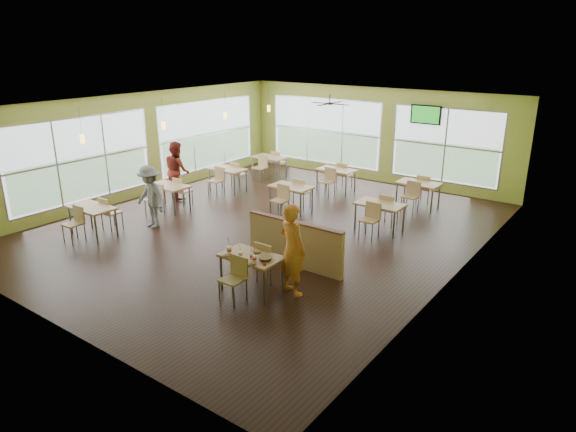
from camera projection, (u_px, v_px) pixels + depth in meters
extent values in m
plane|color=black|center=(267.00, 227.00, 13.54)|extent=(12.00, 12.00, 0.00)
plane|color=white|center=(265.00, 104.00, 12.50)|extent=(12.00, 12.00, 0.00)
cube|color=#9DA944|center=(375.00, 135.00, 17.60)|extent=(10.00, 0.04, 3.20)
cube|color=#9DA944|center=(39.00, 238.00, 8.43)|extent=(10.00, 0.04, 3.20)
cube|color=#9DA944|center=(139.00, 146.00, 15.80)|extent=(0.04, 12.00, 3.20)
cube|color=#9DA944|center=(462.00, 203.00, 10.23)|extent=(0.04, 12.00, 3.20)
cube|color=white|center=(82.00, 160.00, 14.29)|extent=(0.02, 4.50, 2.35)
cube|color=white|center=(208.00, 135.00, 18.11)|extent=(0.02, 4.50, 2.35)
cube|color=white|center=(325.00, 132.00, 18.73)|extent=(4.50, 0.02, 2.35)
cube|color=white|center=(445.00, 146.00, 16.22)|extent=(3.50, 0.02, 2.35)
cube|color=#B7BABC|center=(156.00, 182.00, 16.57)|extent=(0.04, 9.40, 0.05)
cube|color=#B7BABC|center=(379.00, 172.00, 17.85)|extent=(8.00, 0.04, 0.05)
cube|color=tan|center=(251.00, 256.00, 9.89)|extent=(1.20, 0.70, 0.04)
cube|color=brown|center=(251.00, 258.00, 9.90)|extent=(1.22, 0.71, 0.01)
cylinder|color=slate|center=(221.00, 272.00, 10.09)|extent=(0.05, 0.05, 0.71)
cylinder|color=slate|center=(264.00, 287.00, 9.49)|extent=(0.05, 0.05, 0.71)
cylinder|color=slate|center=(241.00, 262.00, 10.54)|extent=(0.05, 0.05, 0.71)
cylinder|color=slate|center=(283.00, 276.00, 9.93)|extent=(0.05, 0.05, 0.71)
cube|color=tan|center=(269.00, 260.00, 10.40)|extent=(0.42, 0.42, 0.04)
cube|color=tan|center=(275.00, 247.00, 10.48)|extent=(0.42, 0.04, 0.40)
cube|color=tan|center=(233.00, 280.00, 9.56)|extent=(0.42, 0.42, 0.04)
cube|color=tan|center=(225.00, 273.00, 9.35)|extent=(0.42, 0.04, 0.40)
cube|color=tan|center=(295.00, 245.00, 11.07)|extent=(2.40, 0.12, 1.00)
cube|color=brown|center=(295.00, 222.00, 10.91)|extent=(2.40, 0.14, 0.04)
cube|color=tan|center=(91.00, 207.00, 12.79)|extent=(1.20, 0.70, 0.04)
cube|color=brown|center=(92.00, 208.00, 12.80)|extent=(1.22, 0.71, 0.01)
cylinder|color=slate|center=(71.00, 221.00, 12.99)|extent=(0.05, 0.05, 0.71)
cylinder|color=slate|center=(96.00, 229.00, 12.39)|extent=(0.05, 0.05, 0.71)
cylinder|color=slate|center=(91.00, 215.00, 13.43)|extent=(0.05, 0.05, 0.71)
cylinder|color=slate|center=(116.00, 223.00, 12.83)|extent=(0.05, 0.05, 0.71)
cube|color=tan|center=(111.00, 212.00, 13.30)|extent=(0.42, 0.42, 0.04)
cube|color=tan|center=(117.00, 203.00, 13.38)|extent=(0.42, 0.04, 0.40)
cube|color=tan|center=(73.00, 224.00, 12.46)|extent=(0.42, 0.42, 0.04)
cube|color=tan|center=(64.00, 218.00, 12.24)|extent=(0.42, 0.04, 0.40)
cube|color=tan|center=(168.00, 186.00, 14.70)|extent=(1.20, 0.70, 0.04)
cube|color=brown|center=(168.00, 187.00, 14.71)|extent=(1.22, 0.71, 0.01)
cylinder|color=slate|center=(149.00, 197.00, 14.90)|extent=(0.05, 0.05, 0.71)
cylinder|color=slate|center=(174.00, 204.00, 14.30)|extent=(0.05, 0.05, 0.71)
cylinder|color=slate|center=(164.00, 193.00, 15.35)|extent=(0.05, 0.05, 0.71)
cylinder|color=slate|center=(190.00, 199.00, 14.74)|extent=(0.05, 0.05, 0.71)
cube|color=tan|center=(183.00, 191.00, 15.21)|extent=(0.42, 0.42, 0.04)
cube|color=tan|center=(187.00, 182.00, 15.29)|extent=(0.42, 0.04, 0.40)
cube|color=tan|center=(154.00, 200.00, 14.37)|extent=(0.42, 0.42, 0.04)
cube|color=tan|center=(148.00, 194.00, 14.15)|extent=(0.42, 0.04, 0.40)
cube|color=tan|center=(227.00, 169.00, 16.61)|extent=(1.20, 0.70, 0.04)
cube|color=brown|center=(227.00, 170.00, 16.62)|extent=(1.22, 0.71, 0.01)
cylinder|color=slate|center=(210.00, 180.00, 16.81)|extent=(0.05, 0.05, 0.71)
cylinder|color=slate|center=(234.00, 185.00, 16.21)|extent=(0.05, 0.05, 0.71)
cylinder|color=slate|center=(222.00, 176.00, 17.26)|extent=(0.05, 0.05, 0.71)
cylinder|color=slate|center=(246.00, 181.00, 16.65)|extent=(0.05, 0.05, 0.71)
cube|color=tan|center=(239.00, 174.00, 17.12)|extent=(0.42, 0.42, 0.04)
cube|color=tan|center=(243.00, 167.00, 17.20)|extent=(0.42, 0.04, 0.40)
cube|color=tan|center=(216.00, 181.00, 16.28)|extent=(0.42, 0.42, 0.04)
cube|color=tan|center=(212.00, 175.00, 16.07)|extent=(0.42, 0.04, 0.40)
cube|color=tan|center=(269.00, 157.00, 18.29)|extent=(1.20, 0.70, 0.04)
cube|color=brown|center=(269.00, 158.00, 18.30)|extent=(1.22, 0.71, 0.01)
cylinder|color=slate|center=(253.00, 167.00, 18.49)|extent=(0.05, 0.05, 0.71)
cylinder|color=slate|center=(276.00, 171.00, 17.89)|extent=(0.05, 0.05, 0.71)
cylinder|color=slate|center=(263.00, 164.00, 18.94)|extent=(0.05, 0.05, 0.71)
cylinder|color=slate|center=(286.00, 168.00, 18.33)|extent=(0.05, 0.05, 0.71)
cube|color=tan|center=(279.00, 162.00, 18.80)|extent=(0.42, 0.42, 0.04)
cube|color=tan|center=(282.00, 155.00, 18.88)|extent=(0.42, 0.04, 0.40)
cube|color=tan|center=(260.00, 168.00, 17.96)|extent=(0.42, 0.42, 0.04)
cube|color=tan|center=(256.00, 163.00, 17.75)|extent=(0.42, 0.04, 0.40)
cube|color=tan|center=(291.00, 187.00, 14.61)|extent=(1.20, 0.70, 0.04)
cube|color=brown|center=(291.00, 187.00, 14.62)|extent=(1.22, 0.71, 0.01)
cylinder|color=slate|center=(270.00, 198.00, 14.81)|extent=(0.05, 0.05, 0.71)
cylinder|color=slate|center=(301.00, 205.00, 14.21)|extent=(0.05, 0.05, 0.71)
cylinder|color=slate|center=(282.00, 194.00, 15.26)|extent=(0.05, 0.05, 0.71)
cylinder|color=slate|center=(312.00, 200.00, 14.66)|extent=(0.05, 0.05, 0.71)
cube|color=tan|center=(302.00, 192.00, 15.12)|extent=(0.42, 0.42, 0.04)
cube|color=tan|center=(306.00, 183.00, 15.20)|extent=(0.42, 0.04, 0.40)
cube|color=tan|center=(279.00, 201.00, 14.28)|extent=(0.42, 0.42, 0.04)
cube|color=tan|center=(275.00, 195.00, 14.07)|extent=(0.42, 0.04, 0.40)
cube|color=tan|center=(336.00, 170.00, 16.52)|extent=(1.20, 0.70, 0.04)
cube|color=brown|center=(336.00, 170.00, 16.53)|extent=(1.22, 0.71, 0.01)
cylinder|color=slate|center=(317.00, 180.00, 16.72)|extent=(0.05, 0.05, 0.71)
cylinder|color=slate|center=(346.00, 186.00, 16.12)|extent=(0.05, 0.05, 0.71)
cylinder|color=slate|center=(327.00, 177.00, 17.17)|extent=(0.05, 0.05, 0.71)
cylinder|color=slate|center=(355.00, 182.00, 16.57)|extent=(0.05, 0.05, 0.71)
cube|color=tan|center=(345.00, 175.00, 17.03)|extent=(0.42, 0.42, 0.04)
cube|color=tan|center=(348.00, 167.00, 17.11)|extent=(0.42, 0.04, 0.40)
cube|color=tan|center=(327.00, 182.00, 16.19)|extent=(0.42, 0.42, 0.04)
cube|color=tan|center=(324.00, 176.00, 15.98)|extent=(0.42, 0.04, 0.40)
cube|color=tan|center=(380.00, 204.00, 13.05)|extent=(1.20, 0.70, 0.04)
cube|color=brown|center=(380.00, 205.00, 13.06)|extent=(1.22, 0.71, 0.01)
cylinder|color=slate|center=(355.00, 217.00, 13.25)|extent=(0.05, 0.05, 0.71)
cylinder|color=slate|center=(394.00, 225.00, 12.65)|extent=(0.05, 0.05, 0.71)
cylinder|color=slate|center=(366.00, 211.00, 13.70)|extent=(0.05, 0.05, 0.71)
cylinder|color=slate|center=(403.00, 219.00, 13.09)|extent=(0.05, 0.05, 0.71)
cube|color=tan|center=(389.00, 209.00, 13.56)|extent=(0.42, 0.42, 0.04)
cube|color=tan|center=(392.00, 199.00, 13.64)|extent=(0.42, 0.04, 0.40)
cube|color=tan|center=(369.00, 220.00, 12.72)|extent=(0.42, 0.42, 0.04)
cube|color=tan|center=(366.00, 214.00, 12.51)|extent=(0.42, 0.04, 0.40)
cube|color=tan|center=(419.00, 183.00, 14.96)|extent=(1.20, 0.70, 0.04)
cube|color=brown|center=(419.00, 184.00, 14.97)|extent=(1.22, 0.71, 0.01)
cylinder|color=slate|center=(396.00, 195.00, 15.16)|extent=(0.05, 0.05, 0.71)
cylinder|color=slate|center=(432.00, 201.00, 14.56)|extent=(0.05, 0.05, 0.71)
cylinder|color=slate|center=(405.00, 190.00, 15.61)|extent=(0.05, 0.05, 0.71)
cylinder|color=slate|center=(439.00, 196.00, 15.01)|extent=(0.05, 0.05, 0.71)
cube|color=tan|center=(425.00, 188.00, 15.47)|extent=(0.42, 0.42, 0.04)
cube|color=tan|center=(428.00, 180.00, 15.55)|extent=(0.42, 0.04, 0.40)
cube|color=tan|center=(410.00, 197.00, 14.63)|extent=(0.42, 0.42, 0.04)
cube|color=tan|center=(408.00, 191.00, 14.42)|extent=(0.42, 0.04, 0.40)
cylinder|color=#2D2119|center=(80.00, 122.00, 12.10)|extent=(0.01, 0.01, 0.70)
cylinder|color=gold|center=(82.00, 139.00, 12.23)|extent=(0.11, 0.11, 0.22)
cylinder|color=#2D2119|center=(162.00, 111.00, 14.01)|extent=(0.01, 0.01, 0.70)
cylinder|color=gold|center=(164.00, 126.00, 14.14)|extent=(0.11, 0.11, 0.22)
cylinder|color=#2D2119|center=(225.00, 103.00, 15.92)|extent=(0.01, 0.01, 0.70)
cylinder|color=gold|center=(225.00, 115.00, 16.05)|extent=(0.11, 0.11, 0.22)
cylinder|color=#2D2119|center=(269.00, 97.00, 17.60)|extent=(0.01, 0.01, 0.70)
cylinder|color=gold|center=(269.00, 108.00, 17.73)|extent=(0.11, 0.11, 0.22)
cylinder|color=#2D2119|center=(330.00, 99.00, 14.83)|extent=(0.03, 0.03, 0.24)
cylinder|color=#2D2119|center=(330.00, 104.00, 14.87)|extent=(0.16, 0.16, 0.06)
cube|color=#2D2119|center=(340.00, 104.00, 14.68)|extent=(0.55, 0.10, 0.01)
cube|color=#2D2119|center=(336.00, 103.00, 15.14)|extent=(0.10, 0.55, 0.01)
cube|color=#2D2119|center=(320.00, 103.00, 15.07)|extent=(0.55, 0.10, 0.01)
cube|color=#2D2119|center=(323.00, 105.00, 14.61)|extent=(0.10, 0.55, 0.01)
cube|color=black|center=(426.00, 115.00, 16.25)|extent=(1.00, 0.06, 0.60)
cube|color=green|center=(425.00, 115.00, 16.22)|extent=(0.90, 0.01, 0.52)
imported|color=#F1441A|center=(292.00, 250.00, 9.75)|extent=(0.76, 0.60, 1.82)
imported|color=maroon|center=(177.00, 170.00, 15.79)|extent=(1.07, 0.97, 1.78)
imported|color=slate|center=(150.00, 197.00, 13.33)|extent=(1.14, 0.74, 1.66)
cone|color=white|center=(229.00, 250.00, 9.96)|extent=(0.10, 0.10, 0.14)
cylinder|color=red|center=(229.00, 250.00, 9.96)|extent=(0.09, 0.09, 0.04)
cylinder|color=white|center=(229.00, 247.00, 9.94)|extent=(0.11, 0.11, 0.01)
cylinder|color=blue|center=(229.00, 241.00, 9.90)|extent=(0.02, 0.06, 0.25)
cone|color=white|center=(240.00, 255.00, 9.78)|extent=(0.08, 0.08, 0.11)
cylinder|color=red|center=(240.00, 255.00, 9.78)|extent=(0.08, 0.08, 0.03)
cylinder|color=white|center=(240.00, 252.00, 9.76)|extent=(0.09, 0.09, 0.01)
cylinder|color=yellow|center=(240.00, 247.00, 9.73)|extent=(0.01, 0.05, 0.20)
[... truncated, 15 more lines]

